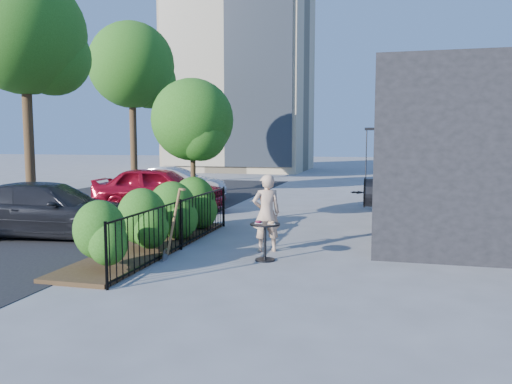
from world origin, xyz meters
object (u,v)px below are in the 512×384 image
(patio_tree, at_px, (194,125))
(street_tree_far, at_px, (132,70))
(car_red, at_px, (160,189))
(car_darkgrey, at_px, (50,210))
(woman, at_px, (266,213))
(shovel, at_px, (172,229))
(street_tree_near, at_px, (25,41))
(car_silver, at_px, (174,184))
(cafe_table, at_px, (265,235))

(patio_tree, distance_m, street_tree_far, 13.95)
(car_red, xyz_separation_m, car_darkgrey, (-0.71, -4.72, -0.08))
(patio_tree, height_order, woman, patio_tree)
(car_red, bearing_deg, shovel, -159.87)
(woman, bearing_deg, patio_tree, -69.98)
(street_tree_near, xyz_separation_m, woman, (10.25, -5.65, -5.09))
(woman, distance_m, car_darkgrey, 5.51)
(patio_tree, xyz_separation_m, street_tree_near, (-7.70, 3.20, 3.15))
(car_silver, relative_size, car_darkgrey, 0.87)
(car_red, relative_size, car_silver, 1.10)
(cafe_table, relative_size, woman, 0.48)
(shovel, xyz_separation_m, car_silver, (-3.90, 9.05, 0.01))
(car_darkgrey, bearing_deg, car_red, -17.79)
(street_tree_near, height_order, street_tree_far, same)
(street_tree_far, relative_size, car_silver, 2.08)
(shovel, bearing_deg, car_red, 116.95)
(shovel, distance_m, car_silver, 9.85)
(street_tree_far, height_order, car_darkgrey, street_tree_far)
(cafe_table, bearing_deg, woman, 101.09)
(patio_tree, relative_size, street_tree_far, 0.48)
(street_tree_far, distance_m, car_silver, 9.25)
(patio_tree, xyz_separation_m, shovel, (0.98, -3.77, -2.11))
(patio_tree, xyz_separation_m, street_tree_far, (-7.70, 11.20, 3.15))
(woman, bearing_deg, street_tree_far, -79.23)
(car_red, relative_size, car_darkgrey, 0.96)
(patio_tree, height_order, street_tree_far, street_tree_far)
(street_tree_far, xyz_separation_m, woman, (10.25, -13.65, -5.09))
(street_tree_far, xyz_separation_m, car_red, (5.46, -8.64, -5.17))
(cafe_table, distance_m, car_red, 7.65)
(street_tree_near, bearing_deg, street_tree_far, 90.00)
(car_silver, bearing_deg, street_tree_near, 104.15)
(car_red, distance_m, car_silver, 2.80)
(car_darkgrey, bearing_deg, street_tree_near, 32.31)
(cafe_table, bearing_deg, shovel, -163.51)
(street_tree_near, relative_size, car_silver, 2.08)
(patio_tree, distance_m, cafe_table, 4.80)
(woman, relative_size, shovel, 1.11)
(car_silver, bearing_deg, street_tree_far, 29.57)
(street_tree_far, bearing_deg, patio_tree, -55.49)
(street_tree_near, bearing_deg, woman, -28.87)
(street_tree_near, distance_m, shovel, 12.31)
(street_tree_near, relative_size, shovel, 5.60)
(woman, bearing_deg, cafe_table, 74.95)
(cafe_table, distance_m, shovel, 1.81)
(woman, height_order, car_darkgrey, woman)
(patio_tree, distance_m, street_tree_near, 8.92)
(cafe_table, bearing_deg, car_red, 130.41)
(street_tree_near, bearing_deg, patio_tree, -22.57)
(woman, height_order, car_silver, woman)
(patio_tree, relative_size, shovel, 2.66)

